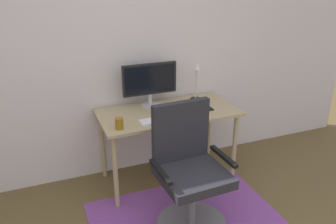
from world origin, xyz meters
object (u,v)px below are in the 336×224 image
object	(u,v)px
computer_mouse	(198,114)
cell_phone	(208,108)
desk_lamp	(196,77)
office_chair	(189,180)
monitor	(150,81)
coffee_cup	(119,124)
keyboard	(163,120)
desk	(168,118)

from	to	relation	value
computer_mouse	cell_phone	bearing A→B (deg)	36.58
desk_lamp	office_chair	world-z (taller)	desk_lamp
desk_lamp	monitor	bearing A→B (deg)	178.86
computer_mouse	coffee_cup	distance (m)	0.75
coffee_cup	cell_phone	xyz separation A→B (m)	(0.93, 0.14, -0.04)
coffee_cup	monitor	bearing A→B (deg)	44.28
keyboard	coffee_cup	bearing A→B (deg)	-176.66
monitor	computer_mouse	world-z (taller)	monitor
desk	cell_phone	size ratio (longest dim) A/B	9.54
coffee_cup	cell_phone	size ratio (longest dim) A/B	0.71
computer_mouse	coffee_cup	bearing A→B (deg)	-179.41
coffee_cup	cell_phone	world-z (taller)	coffee_cup
keyboard	cell_phone	bearing A→B (deg)	12.51
computer_mouse	office_chair	distance (m)	0.68
desk	keyboard	xyz separation A→B (m)	(-0.12, -0.20, 0.09)
keyboard	cell_phone	size ratio (longest dim) A/B	3.07
computer_mouse	desk_lamp	world-z (taller)	desk_lamp
monitor	office_chair	xyz separation A→B (m)	(0.01, -0.91, -0.58)
coffee_cup	cell_phone	bearing A→B (deg)	8.47
monitor	keyboard	size ratio (longest dim) A/B	1.26
desk	desk_lamp	bearing A→B (deg)	25.03
desk_lamp	office_chair	bearing A→B (deg)	-118.35
keyboard	coffee_cup	world-z (taller)	coffee_cup
coffee_cup	cell_phone	distance (m)	0.94
keyboard	coffee_cup	distance (m)	0.42
keyboard	office_chair	size ratio (longest dim) A/B	0.41
desk	cell_phone	distance (m)	0.41
monitor	keyboard	xyz separation A→B (m)	(-0.01, -0.39, -0.25)
monitor	coffee_cup	world-z (taller)	monitor
monitor	computer_mouse	distance (m)	0.57
coffee_cup	office_chair	bearing A→B (deg)	-48.93
desk	coffee_cup	bearing A→B (deg)	-157.53
computer_mouse	desk_lamp	bearing A→B (deg)	66.69
desk	computer_mouse	size ratio (longest dim) A/B	12.84
monitor	cell_phone	xyz separation A→B (m)	(0.50, -0.27, -0.26)
keyboard	office_chair	distance (m)	0.62
coffee_cup	desk_lamp	size ratio (longest dim) A/B	0.26
monitor	keyboard	distance (m)	0.46
desk	monitor	bearing A→B (deg)	121.73
monitor	office_chair	distance (m)	1.08
desk	cell_phone	world-z (taller)	cell_phone
office_chair	monitor	bearing A→B (deg)	88.29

